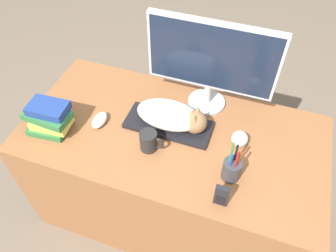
# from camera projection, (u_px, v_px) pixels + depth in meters

# --- Properties ---
(desk) EXTENTS (1.42, 0.72, 0.72)m
(desk) POSITION_uv_depth(u_px,v_px,m) (171.00, 175.00, 1.80)
(desk) COLOR brown
(desk) RESTS_ON ground_plane
(keyboard) EXTENTS (0.41, 0.17, 0.02)m
(keyboard) POSITION_uv_depth(u_px,v_px,m) (168.00, 125.00, 1.56)
(keyboard) COLOR black
(keyboard) RESTS_ON desk
(cat) EXTENTS (0.33, 0.17, 0.13)m
(cat) POSITION_uv_depth(u_px,v_px,m) (174.00, 116.00, 1.50)
(cat) COLOR white
(cat) RESTS_ON keyboard
(monitor) EXTENTS (0.60, 0.19, 0.46)m
(monitor) POSITION_uv_depth(u_px,v_px,m) (211.00, 60.00, 1.46)
(monitor) COLOR #B7B7BC
(monitor) RESTS_ON desk
(computer_mouse) EXTENTS (0.06, 0.11, 0.04)m
(computer_mouse) POSITION_uv_depth(u_px,v_px,m) (99.00, 120.00, 1.56)
(computer_mouse) COLOR silver
(computer_mouse) RESTS_ON desk
(coffee_mug) EXTENTS (0.11, 0.08, 0.10)m
(coffee_mug) POSITION_uv_depth(u_px,v_px,m) (149.00, 141.00, 1.44)
(coffee_mug) COLOR black
(coffee_mug) RESTS_ON desk
(pen_cup) EXTENTS (0.08, 0.08, 0.21)m
(pen_cup) POSITION_uv_depth(u_px,v_px,m) (232.00, 169.00, 1.34)
(pen_cup) COLOR #38383D
(pen_cup) RESTS_ON desk
(baseball) EXTENTS (0.07, 0.07, 0.07)m
(baseball) POSITION_uv_depth(u_px,v_px,m) (240.00, 139.00, 1.47)
(baseball) COLOR silver
(baseball) RESTS_ON desk
(phone) EXTENTS (0.06, 0.02, 0.11)m
(phone) POSITION_uv_depth(u_px,v_px,m) (221.00, 196.00, 1.26)
(phone) COLOR black
(phone) RESTS_ON desk
(book_stack) EXTENTS (0.22, 0.16, 0.14)m
(book_stack) POSITION_uv_depth(u_px,v_px,m) (49.00, 118.00, 1.50)
(book_stack) COLOR #2D6B38
(book_stack) RESTS_ON desk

